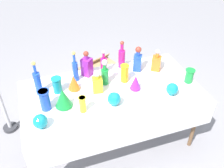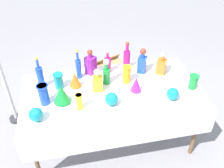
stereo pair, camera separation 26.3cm
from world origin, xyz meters
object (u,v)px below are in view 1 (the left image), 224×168
Objects in this scene: slender_vase_0 at (189,75)px; slender_vase_2 at (125,73)px; tall_bottle_0 at (104,64)px; round_bowl_1 at (40,121)px; tall_bottle_1 at (122,57)px; round_bowl_0 at (172,89)px; square_decanter_2 at (156,62)px; slender_vase_4 at (83,104)px; tall_bottle_2 at (75,69)px; cardboard_box_behind_left at (99,76)px; tall_bottle_4 at (105,73)px; round_bowl_2 at (114,99)px; tall_bottle_3 at (38,81)px; square_decanter_3 at (87,66)px; slender_vase_1 at (45,99)px; square_decanter_0 at (97,83)px; fluted_vase_2 at (63,98)px; fluted_vase_0 at (136,82)px; square_decanter_1 at (138,60)px; slender_vase_3 at (57,85)px; fluted_vase_1 at (74,82)px.

slender_vase_0 is 0.78× the size of slender_vase_2.
tall_bottle_0 reaches higher than round_bowl_1.
round_bowl_0 is (0.32, -0.67, -0.06)m from tall_bottle_1.
square_decanter_2 reaches higher than slender_vase_4.
tall_bottle_2 is at bearing 159.50° from slender_vase_2.
slender_vase_4 is 1.52m from cardboard_box_behind_left.
round_bowl_1 is (-0.75, -0.44, -0.06)m from tall_bottle_4.
tall_bottle_2 reaches higher than tall_bottle_1.
round_bowl_2 is (-0.63, 0.04, 0.00)m from round_bowl_0.
tall_bottle_3 is at bearing -169.74° from tall_bottle_1.
round_bowl_1 is at bearing -132.19° from square_decanter_3.
slender_vase_1 reaches higher than round_bowl_1.
square_decanter_0 reaches higher than cardboard_box_behind_left.
fluted_vase_2 is at bearing -55.65° from tall_bottle_3.
tall_bottle_1 is at bearing 4.20° from square_decanter_3.
slender_vase_0 is at bearing -6.77° from fluted_vase_0.
slender_vase_1 is 1.28× the size of slender_vase_4.
square_decanter_1 reaches higher than cardboard_box_behind_left.
square_decanter_3 is at bearing 154.20° from slender_vase_0.
slender_vase_1 is at bearing -140.66° from square_decanter_3.
round_bowl_0 is (0.56, -0.62, -0.04)m from tall_bottle_0.
tall_bottle_2 is 0.43m from tall_bottle_3.
slender_vase_2 is at bearing -6.81° from tall_bottle_4.
tall_bottle_1 is at bearing 25.69° from slender_vase_1.
fluted_vase_0 is at bearing -32.85° from tall_bottle_2.
tall_bottle_2 is 0.74m from square_decanter_1.
tall_bottle_3 is 1.84× the size of fluted_vase_2.
tall_bottle_4 is at bearing 146.14° from round_bowl_0.
slender_vase_3 is 1.28× the size of round_bowl_1.
tall_bottle_3 is 2.38× the size of slender_vase_0.
square_decanter_0 reaches higher than slender_vase_4.
square_decanter_3 is 1.75× the size of slender_vase_3.
cardboard_box_behind_left is (-0.72, 1.19, -0.65)m from slender_vase_0.
fluted_vase_2 is 1.47× the size of round_bowl_2.
slender_vase_2 is at bearing -54.53° from tall_bottle_0.
slender_vase_0 is 0.72× the size of slender_vase_1.
tall_bottle_3 is at bearing 96.95° from slender_vase_1.
tall_bottle_2 is 0.68m from fluted_vase_0.
square_decanter_0 is at bearing -84.92° from square_decanter_3.
slender_vase_4 reaches higher than round_bowl_1.
slender_vase_0 is 1.24m from slender_vase_4.
fluted_vase_0 is 1.24× the size of round_bowl_1.
round_bowl_1 is (-0.40, -0.45, -0.02)m from fluted_vase_1.
slender_vase_3 is at bearing 142.25° from round_bowl_2.
square_decanter_0 is 1.65× the size of slender_vase_0.
slender_vase_3 is at bearing 63.84° from round_bowl_1.
tall_bottle_0 reaches higher than slender_vase_1.
round_bowl_2 is at bearing -151.62° from fluted_vase_0.
tall_bottle_4 reaches higher than slender_vase_0.
square_decanter_0 is 0.79m from round_bowl_0.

